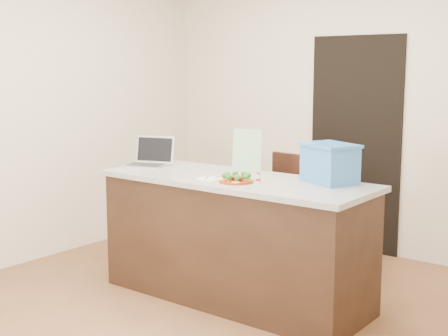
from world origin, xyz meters
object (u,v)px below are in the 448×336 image
Objects in this scene: laptop at (150,158)px; plate at (236,181)px; island at (235,239)px; yogurt_bottle at (258,179)px; napkin at (210,179)px; chair at (287,209)px; blue_box at (330,163)px.

plate is at bearing -28.07° from laptop.
island is 0.56m from yogurt_bottle.
plate is at bearing 2.86° from napkin.
chair is at bearing 106.61° from yogurt_bottle.
plate is 0.22m from napkin.
napkin is at bearing -167.27° from yogurt_bottle.
blue_box is 0.88m from chair.
yogurt_bottle is at bearing -66.14° from chair.
napkin is 0.33× the size of blue_box.
yogurt_bottle reaches higher than napkin.
laptop is 1.19m from chair.
laptop reaches higher than plate.
blue_box is at bearing 19.64° from island.
blue_box is at bearing 38.68° from yogurt_bottle.
napkin is at bearing -92.67° from chair.
yogurt_bottle is 1.14m from laptop.
blue_box is (0.52, 0.38, 0.13)m from plate.
napkin is (-0.10, -0.16, 0.46)m from island.
island is 5.28× the size of laptop.
chair is at bearing 169.83° from blue_box.
laptop is (-0.78, 0.18, 0.06)m from napkin.
blue_box is (0.64, 0.23, 0.60)m from island.
laptop is at bearing 170.26° from plate.
napkin is at bearing -31.54° from laptop.
island is at bearing -19.85° from laptop.
plate is (0.12, -0.15, 0.47)m from island.
napkin reaches higher than island.
napkin is 0.15× the size of chair.
napkin is 0.89m from chair.
yogurt_bottle is at bearing -16.88° from island.
laptop reaches higher than yogurt_bottle.
blue_box reaches higher than laptop.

